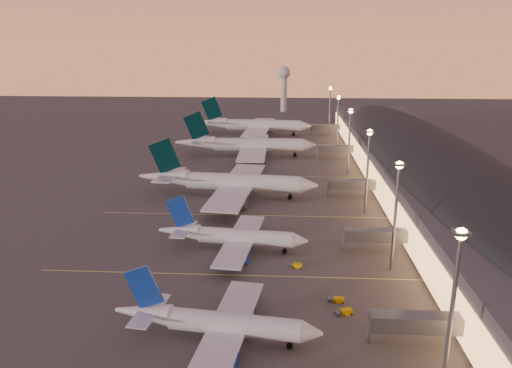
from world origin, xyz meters
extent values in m
plane|color=#403D3B|center=(0.00, 0.00, 0.00)|extent=(700.00, 700.00, 0.00)
cylinder|color=silver|center=(2.55, -30.90, 3.55)|extent=(23.65, 7.00, 3.97)
cone|color=silver|center=(15.98, -32.68, 3.55)|extent=(4.25, 4.43, 3.97)
cone|color=silver|center=(-14.23, -28.68, 4.05)|extent=(10.96, 5.32, 3.97)
cube|color=silver|center=(1.43, -30.76, 2.86)|extent=(11.11, 34.04, 0.44)
cylinder|color=navy|center=(3.14, -23.56, 1.52)|extent=(5.61, 3.64, 2.98)
cylinder|color=navy|center=(1.21, -38.15, 1.52)|extent=(5.61, 3.64, 2.98)
cube|color=navy|center=(-13.71, -28.75, 9.20)|extent=(7.29, 1.55, 8.61)
cube|color=silver|center=(-12.97, -28.85, 4.65)|extent=(5.31, 12.43, 0.28)
cylinder|color=black|center=(12.26, -32.19, 0.78)|extent=(0.36, 0.36, 1.57)
cylinder|color=black|center=(12.26, -32.19, 0.56)|extent=(1.19, 0.84, 1.11)
cylinder|color=black|center=(1.05, -27.90, 0.78)|extent=(0.36, 0.36, 1.57)
cylinder|color=black|center=(1.05, -27.90, 0.56)|extent=(1.19, 0.84, 1.11)
cylinder|color=black|center=(0.32, -33.41, 0.78)|extent=(0.36, 0.36, 1.57)
cylinder|color=black|center=(0.32, -33.41, 0.56)|extent=(1.19, 0.84, 1.11)
cylinder|color=silver|center=(1.36, 8.81, 3.62)|extent=(24.09, 6.72, 4.05)
cone|color=silver|center=(15.08, 7.25, 3.62)|extent=(4.27, 4.46, 4.05)
cone|color=silver|center=(-15.79, 10.77, 4.13)|extent=(11.13, 5.24, 4.05)
cube|color=silver|center=(0.22, 8.94, 2.91)|extent=(10.73, 34.67, 0.45)
cylinder|color=navy|center=(1.83, 16.31, 1.55)|extent=(5.68, 3.63, 3.04)
cylinder|color=navy|center=(0.13, 1.40, 1.55)|extent=(5.68, 3.63, 3.04)
cube|color=navy|center=(-15.26, 10.71, 9.38)|extent=(7.44, 1.44, 8.79)
cube|color=silver|center=(-14.50, 10.62, 4.74)|extent=(5.20, 12.63, 0.28)
cylinder|color=black|center=(11.29, 7.68, 0.80)|extent=(0.36, 0.36, 1.60)
cylinder|color=black|center=(11.29, 7.68, 0.57)|extent=(1.21, 0.83, 1.13)
cylinder|color=black|center=(-0.23, 11.85, 0.80)|extent=(0.36, 0.36, 1.60)
cylinder|color=black|center=(-0.23, 11.85, 0.57)|extent=(1.21, 0.83, 1.13)
cylinder|color=black|center=(-0.87, 6.21, 0.80)|extent=(0.36, 0.36, 1.60)
cylinder|color=black|center=(-0.87, 6.21, 0.57)|extent=(1.21, 0.83, 1.13)
cylinder|color=silver|center=(-2.88, 52.88, 5.18)|extent=(38.42, 9.49, 5.75)
cone|color=silver|center=(19.10, 50.69, 5.18)|extent=(6.67, 6.33, 5.75)
cone|color=silver|center=(-30.36, 55.61, 5.90)|extent=(17.66, 7.42, 5.75)
cube|color=silver|center=(-4.72, 53.06, 4.17)|extent=(16.49, 56.42, 0.63)
cylinder|color=#5A5D62|center=(-2.28, 65.11, 2.23)|extent=(8.97, 5.14, 4.31)
cylinder|color=#5A5D62|center=(-4.70, 40.77, 2.23)|extent=(8.97, 5.14, 4.31)
cube|color=black|center=(-29.50, 55.52, 13.33)|extent=(11.38, 1.98, 12.77)
cube|color=silver|center=(-28.28, 55.40, 6.76)|extent=(8.09, 20.53, 0.40)
cylinder|color=black|center=(13.01, 51.30, 1.15)|extent=(0.50, 0.50, 2.30)
cylinder|color=black|center=(13.01, 51.30, 0.81)|extent=(1.70, 1.16, 1.61)
cylinder|color=black|center=(-5.54, 57.19, 1.15)|extent=(0.50, 0.50, 2.30)
cylinder|color=black|center=(-5.54, 57.19, 0.81)|extent=(1.70, 1.16, 1.61)
cylinder|color=black|center=(-6.34, 49.18, 1.15)|extent=(0.50, 0.50, 2.30)
cylinder|color=black|center=(-6.34, 49.18, 0.81)|extent=(1.70, 1.16, 1.61)
cylinder|color=silver|center=(-0.91, 113.80, 5.40)|extent=(39.68, 6.15, 6.00)
cone|color=silver|center=(22.11, 113.89, 5.40)|extent=(6.42, 6.02, 6.00)
cone|color=silver|center=(-29.70, 113.69, 6.15)|extent=(17.93, 6.07, 6.00)
cube|color=silver|center=(-2.83, 113.80, 4.35)|extent=(11.74, 58.01, 0.66)
cylinder|color=#5A5D62|center=(-1.60, 126.55, 2.32)|extent=(8.97, 4.53, 4.50)
cylinder|color=#5A5D62|center=(-1.50, 101.05, 2.32)|extent=(8.97, 4.53, 4.50)
cube|color=black|center=(-28.80, 113.70, 13.89)|extent=(11.83, 0.95, 13.31)
cube|color=silver|center=(-27.52, 113.70, 7.05)|extent=(6.48, 20.89, 0.42)
cylinder|color=black|center=(15.74, 113.87, 1.20)|extent=(0.48, 0.48, 2.40)
cylinder|color=black|center=(15.74, 113.87, 0.84)|extent=(1.68, 1.06, 1.68)
cylinder|color=black|center=(-4.13, 117.99, 1.20)|extent=(0.48, 0.48, 2.40)
cylinder|color=black|center=(-4.13, 117.99, 0.84)|extent=(1.68, 1.06, 1.68)
cylinder|color=black|center=(-4.10, 109.59, 1.20)|extent=(0.48, 0.48, 2.40)
cylinder|color=black|center=(-4.10, 109.59, 0.84)|extent=(1.68, 1.06, 1.68)
cylinder|color=silver|center=(-1.11, 166.13, 5.52)|extent=(40.88, 9.01, 6.13)
cone|color=silver|center=(22.37, 164.45, 5.52)|extent=(6.96, 6.58, 6.13)
cone|color=silver|center=(-30.46, 168.23, 6.28)|extent=(18.70, 7.42, 6.13)
cube|color=silver|center=(-3.06, 166.27, 4.44)|extent=(15.97, 59.95, 0.67)
cylinder|color=#5A5D62|center=(-0.83, 179.18, 2.38)|extent=(9.46, 5.24, 4.60)
cylinder|color=#5A5D62|center=(-2.69, 153.17, 2.38)|extent=(9.46, 5.24, 4.60)
cube|color=black|center=(-29.54, 168.17, 14.20)|extent=(12.13, 1.78, 13.60)
cube|color=silver|center=(-28.24, 168.07, 7.20)|extent=(8.04, 21.75, 0.43)
cylinder|color=black|center=(15.88, 164.92, 1.23)|extent=(0.52, 0.52, 2.45)
cylinder|color=black|center=(15.88, 164.92, 0.86)|extent=(1.79, 1.19, 1.72)
cylinder|color=black|center=(-4.06, 170.65, 1.23)|extent=(0.52, 0.52, 2.45)
cylinder|color=black|center=(-4.06, 170.65, 0.86)|extent=(1.79, 1.19, 1.72)
cylinder|color=black|center=(-4.67, 162.08, 1.23)|extent=(0.52, 0.52, 2.45)
cylinder|color=black|center=(-4.67, 162.08, 0.86)|extent=(1.79, 1.19, 1.72)
cube|color=#48484C|center=(62.00, 72.50, 6.00)|extent=(40.00, 255.00, 12.00)
ellipsoid|color=black|center=(62.00, 72.50, 12.00)|extent=(39.00, 253.00, 10.92)
cube|color=#FFAC62|center=(41.80, 72.50, 5.00)|extent=(0.40, 244.80, 8.00)
cube|color=#5A5D62|center=(34.00, -30.00, 4.50)|extent=(16.00, 3.20, 3.00)
cylinder|color=slate|center=(26.00, -30.00, 2.20)|extent=(0.70, 0.70, 4.40)
cube|color=#5A5D62|center=(34.00, 10.00, 4.50)|extent=(16.00, 3.20, 3.00)
cylinder|color=slate|center=(26.00, 10.00, 2.20)|extent=(0.70, 0.70, 4.40)
cube|color=#5A5D62|center=(34.00, 55.00, 4.50)|extent=(16.00, 3.20, 3.00)
cylinder|color=slate|center=(26.00, 55.00, 2.20)|extent=(0.70, 0.70, 4.40)
cube|color=#5A5D62|center=(34.00, 112.00, 4.50)|extent=(16.00, 3.20, 3.00)
cylinder|color=slate|center=(26.00, 112.00, 2.20)|extent=(0.70, 0.70, 4.40)
cube|color=#5A5D62|center=(34.00, 168.00, 4.50)|extent=(16.00, 3.20, 3.00)
cylinder|color=slate|center=(26.00, 168.00, 2.20)|extent=(0.70, 0.70, 4.40)
cylinder|color=slate|center=(36.00, -40.00, 12.50)|extent=(0.70, 0.70, 25.00)
cube|color=slate|center=(36.00, -40.00, 25.20)|extent=(2.20, 2.20, 0.50)
sphere|color=#FFCF61|center=(36.00, -40.00, 25.00)|extent=(1.80, 1.80, 1.80)
cylinder|color=slate|center=(36.00, 0.00, 12.50)|extent=(0.70, 0.70, 25.00)
cube|color=slate|center=(36.00, 0.00, 25.20)|extent=(2.20, 2.20, 0.50)
sphere|color=#FFCF61|center=(36.00, 0.00, 25.00)|extent=(1.80, 1.80, 1.80)
cylinder|color=slate|center=(36.00, 40.00, 12.50)|extent=(0.70, 0.70, 25.00)
cube|color=slate|center=(36.00, 40.00, 25.20)|extent=(2.20, 2.20, 0.50)
sphere|color=#FFCF61|center=(36.00, 40.00, 25.00)|extent=(1.80, 1.80, 1.80)
cylinder|color=slate|center=(36.00, 85.00, 12.50)|extent=(0.70, 0.70, 25.00)
cube|color=slate|center=(36.00, 85.00, 25.20)|extent=(2.20, 2.20, 0.50)
sphere|color=#FFCF61|center=(36.00, 85.00, 25.00)|extent=(1.80, 1.80, 1.80)
cylinder|color=slate|center=(36.00, 130.00, 12.50)|extent=(0.70, 0.70, 25.00)
cube|color=slate|center=(36.00, 130.00, 25.20)|extent=(2.20, 2.20, 0.50)
sphere|color=#FFCF61|center=(36.00, 130.00, 25.00)|extent=(1.80, 1.80, 1.80)
cylinder|color=slate|center=(36.00, 175.00, 12.50)|extent=(0.70, 0.70, 25.00)
cube|color=slate|center=(36.00, 175.00, 25.20)|extent=(2.20, 2.20, 0.50)
sphere|color=#FFCF61|center=(36.00, 175.00, 25.00)|extent=(1.80, 1.80, 1.80)
cylinder|color=silver|center=(10.00, 260.00, 13.00)|extent=(4.40, 4.40, 26.00)
sphere|color=silver|center=(10.00, 260.00, 28.00)|extent=(9.00, 9.00, 9.00)
cube|color=#D8C659|center=(0.00, -5.00, 0.01)|extent=(90.00, 0.36, 0.00)
cube|color=#D8C659|center=(0.00, 35.00, 0.01)|extent=(90.00, 0.36, 0.00)
cube|color=#D8C659|center=(0.00, 80.00, 0.01)|extent=(90.00, 0.36, 0.00)
cube|color=#D8C659|center=(0.00, 135.00, 0.01)|extent=(90.00, 0.36, 0.00)
cube|color=#DEA800|center=(23.35, -20.27, 0.51)|extent=(2.59, 2.10, 1.02)
cube|color=#5A5D62|center=(21.78, -20.87, 0.37)|extent=(1.65, 1.60, 0.74)
cylinder|color=black|center=(23.88, -19.32, 0.20)|extent=(0.44, 0.30, 0.41)
cylinder|color=black|center=(24.38, -20.63, 0.20)|extent=(0.44, 0.30, 0.41)
cylinder|color=black|center=(22.31, -19.92, 0.20)|extent=(0.44, 0.30, 0.41)
cylinder|color=black|center=(22.81, -21.23, 0.20)|extent=(0.44, 0.30, 0.41)
cube|color=#DEA800|center=(14.31, -0.14, 0.48)|extent=(2.30, 1.69, 0.95)
cube|color=#5A5D62|center=(12.79, 0.17, 0.35)|extent=(1.41, 1.35, 0.69)
cylinder|color=black|center=(15.21, 0.33, 0.19)|extent=(0.40, 0.23, 0.38)
cylinder|color=black|center=(14.94, -0.94, 0.19)|extent=(0.40, 0.23, 0.38)
cylinder|color=black|center=(13.68, 0.65, 0.19)|extent=(0.40, 0.23, 0.38)
cylinder|color=black|center=(13.42, -0.62, 0.19)|extent=(0.40, 0.23, 0.38)
cube|color=#DEA800|center=(22.38, -15.73, 0.48)|extent=(2.28, 1.60, 0.97)
cube|color=#5A5D62|center=(20.81, -15.51, 0.35)|extent=(1.38, 1.30, 0.71)
cylinder|color=black|center=(23.26, -15.19, 0.19)|extent=(0.41, 0.21, 0.39)
cylinder|color=black|center=(23.08, -16.50, 0.19)|extent=(0.41, 0.21, 0.39)
cylinder|color=black|center=(21.69, -14.97, 0.19)|extent=(0.41, 0.21, 0.39)
cylinder|color=black|center=(21.50, -16.28, 0.19)|extent=(0.41, 0.21, 0.39)
camera|label=1|loc=(10.72, -107.24, 51.56)|focal=35.00mm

